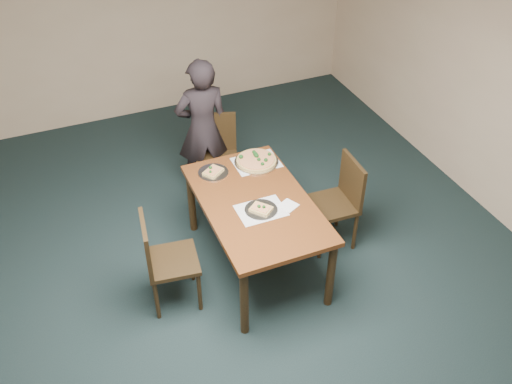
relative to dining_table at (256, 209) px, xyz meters
name	(u,v)px	position (x,y,z in m)	size (l,w,h in m)	color
ground	(242,345)	(-0.46, -0.82, -0.66)	(8.00, 8.00, 0.00)	black
room_shell	(238,172)	(-0.46, -0.82, 1.08)	(8.00, 8.00, 8.00)	#CDAD8E
dining_table	(256,209)	(0.00, 0.00, 0.00)	(0.90, 1.50, 0.75)	#4F260F
chair_far	(217,152)	(0.05, 1.17, -0.14)	(0.53, 0.53, 0.91)	black
chair_left	(162,257)	(-0.88, -0.11, -0.14)	(0.47, 0.47, 0.91)	black
chair_right	(340,198)	(0.85, 0.01, -0.14)	(0.44, 0.44, 0.91)	black
diner	(203,128)	(-0.05, 1.29, 0.10)	(0.55, 0.36, 1.52)	black
placemat_main	(256,162)	(0.23, 0.53, 0.09)	(0.42, 0.32, 0.00)	white
placemat_near	(261,210)	(-0.01, -0.13, 0.09)	(0.40, 0.30, 0.00)	white
pizza_pan	(256,160)	(0.23, 0.53, 0.11)	(0.41, 0.41, 0.08)	silver
slice_plate_near	(261,209)	(-0.01, -0.13, 0.11)	(0.28, 0.28, 0.06)	silver
slice_plate_far	(213,172)	(-0.20, 0.53, 0.10)	(0.28, 0.28, 0.06)	silver
napkin	(288,206)	(0.23, -0.16, 0.09)	(0.14, 0.14, 0.01)	white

